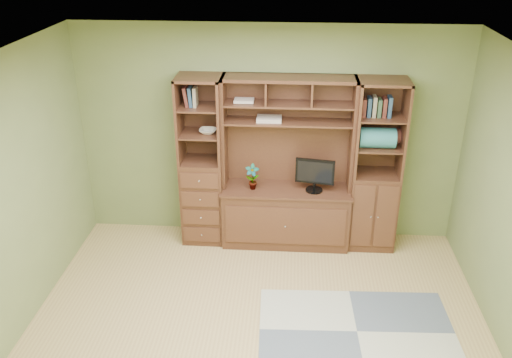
# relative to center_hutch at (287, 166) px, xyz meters

# --- Properties ---
(room) EXTENTS (4.60, 4.10, 2.64)m
(room) POSITION_rel_center_hutch_xyz_m (-0.23, -1.73, 0.28)
(room) COLOR tan
(room) RESTS_ON ground
(center_hutch) EXTENTS (1.54, 0.53, 2.05)m
(center_hutch) POSITION_rel_center_hutch_xyz_m (0.00, 0.00, 0.00)
(center_hutch) COLOR #492819
(center_hutch) RESTS_ON ground
(left_tower) EXTENTS (0.50, 0.45, 2.05)m
(left_tower) POSITION_rel_center_hutch_xyz_m (-1.00, 0.04, 0.00)
(left_tower) COLOR #492819
(left_tower) RESTS_ON ground
(right_tower) EXTENTS (0.55, 0.45, 2.05)m
(right_tower) POSITION_rel_center_hutch_xyz_m (1.02, 0.04, 0.00)
(right_tower) COLOR #492819
(right_tower) RESTS_ON ground
(rug) EXTENTS (1.93, 1.32, 0.01)m
(rug) POSITION_rel_center_hutch_xyz_m (0.73, -1.60, -1.02)
(rug) COLOR gray
(rug) RESTS_ON ground
(monitor) EXTENTS (0.48, 0.27, 0.55)m
(monitor) POSITION_rel_center_hutch_xyz_m (0.32, -0.03, -0.02)
(monitor) COLOR black
(monitor) RESTS_ON center_hutch
(orchid) EXTENTS (0.16, 0.11, 0.31)m
(orchid) POSITION_rel_center_hutch_xyz_m (-0.40, -0.03, -0.14)
(orchid) COLOR #A14C36
(orchid) RESTS_ON center_hutch
(magazines) EXTENTS (0.28, 0.20, 0.04)m
(magazines) POSITION_rel_center_hutch_xyz_m (-0.22, 0.09, 0.54)
(magazines) COLOR beige
(magazines) RESTS_ON center_hutch
(bowl) EXTENTS (0.20, 0.20, 0.05)m
(bowl) POSITION_rel_center_hutch_xyz_m (-0.92, 0.04, 0.39)
(bowl) COLOR white
(bowl) RESTS_ON left_tower
(blanket_teal) EXTENTS (0.40, 0.23, 0.23)m
(blanket_teal) POSITION_rel_center_hutch_xyz_m (1.00, -0.01, 0.38)
(blanket_teal) COLOR teal
(blanket_teal) RESTS_ON right_tower
(blanket_red) EXTENTS (0.32, 0.18, 0.18)m
(blanket_red) POSITION_rel_center_hutch_xyz_m (1.15, 0.12, 0.35)
(blanket_red) COLOR brown
(blanket_red) RESTS_ON right_tower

